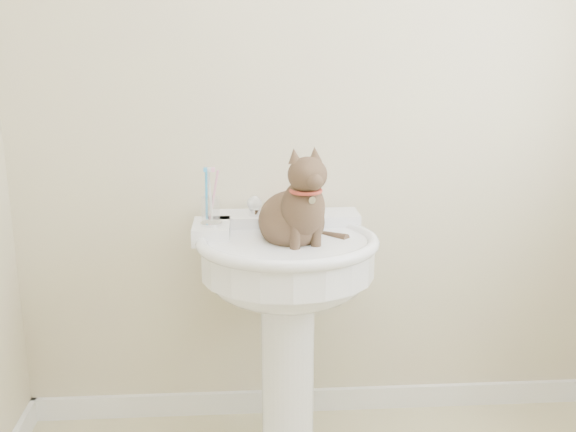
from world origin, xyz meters
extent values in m
cube|color=white|center=(0.00, 1.09, 0.04)|extent=(2.20, 0.02, 0.09)
cylinder|color=white|center=(-0.14, 0.80, 0.32)|extent=(0.18, 0.18, 0.64)
cylinder|color=white|center=(-0.14, 0.80, 0.73)|extent=(0.56, 0.56, 0.12)
ellipsoid|color=white|center=(-0.14, 0.80, 0.67)|extent=(0.52, 0.45, 0.20)
torus|color=white|center=(-0.14, 0.80, 0.79)|extent=(0.59, 0.59, 0.04)
cube|color=white|center=(-0.14, 1.00, 0.80)|extent=(0.52, 0.14, 0.06)
cube|color=white|center=(-0.38, 0.88, 0.80)|extent=(0.12, 0.19, 0.06)
cylinder|color=silver|center=(-0.14, 0.96, 0.85)|extent=(0.05, 0.05, 0.05)
cylinder|color=silver|center=(-0.14, 0.91, 0.88)|extent=(0.04, 0.04, 0.14)
sphere|color=white|center=(-0.25, 0.98, 0.87)|extent=(0.06, 0.06, 0.06)
sphere|color=white|center=(-0.03, 0.98, 0.87)|extent=(0.06, 0.06, 0.06)
cube|color=#E14F32|center=(-0.11, 1.04, 0.85)|extent=(0.10, 0.08, 0.03)
cylinder|color=silver|center=(-0.38, 0.87, 0.84)|extent=(0.07, 0.07, 0.01)
cylinder|color=white|center=(-0.38, 0.87, 0.88)|extent=(0.06, 0.06, 0.09)
cylinder|color=#2C9BE4|center=(-0.40, 0.87, 0.93)|extent=(0.01, 0.01, 0.17)
cylinder|color=white|center=(-0.38, 0.87, 0.93)|extent=(0.01, 0.01, 0.17)
cylinder|color=pink|center=(-0.37, 0.87, 0.93)|extent=(0.01, 0.01, 0.17)
ellipsoid|color=brown|center=(-0.11, 0.83, 0.85)|extent=(0.22, 0.25, 0.20)
ellipsoid|color=brown|center=(-0.11, 0.74, 0.91)|extent=(0.14, 0.13, 0.18)
ellipsoid|color=brown|center=(-0.11, 0.71, 1.03)|extent=(0.12, 0.11, 0.11)
cone|color=brown|center=(-0.15, 0.73, 1.08)|extent=(0.04, 0.04, 0.05)
cone|color=brown|center=(-0.08, 0.73, 1.08)|extent=(0.04, 0.04, 0.05)
cylinder|color=brown|center=(0.00, 0.85, 0.78)|extent=(0.03, 0.03, 0.23)
torus|color=maroon|center=(-0.11, 0.72, 0.98)|extent=(0.10, 0.10, 0.01)
camera|label=1|loc=(-0.27, -1.27, 1.43)|focal=42.00mm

